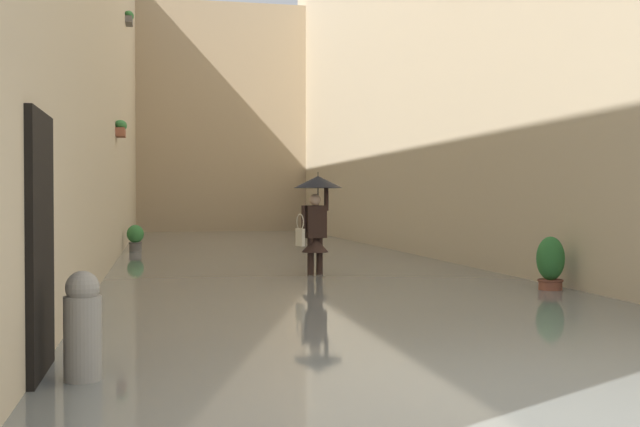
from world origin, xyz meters
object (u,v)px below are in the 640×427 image
object	(u,v)px
person_wading	(316,208)
potted_plant_near_left	(550,266)
potted_plant_mid_right	(135,238)
mooring_bollard	(83,334)

from	to	relation	value
person_wading	potted_plant_near_left	world-z (taller)	person_wading
potted_plant_mid_right	potted_plant_near_left	world-z (taller)	potted_plant_near_left
potted_plant_mid_right	mooring_bollard	world-z (taller)	mooring_bollard
potted_plant_mid_right	potted_plant_near_left	bearing A→B (deg)	122.65
person_wading	potted_plant_near_left	distance (m)	4.39
potted_plant_near_left	mooring_bollard	distance (m)	7.90
person_wading	potted_plant_mid_right	world-z (taller)	person_wading
potted_plant_near_left	mooring_bollard	bearing A→B (deg)	35.84
person_wading	mooring_bollard	distance (m)	8.46
person_wading	mooring_bollard	world-z (taller)	person_wading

